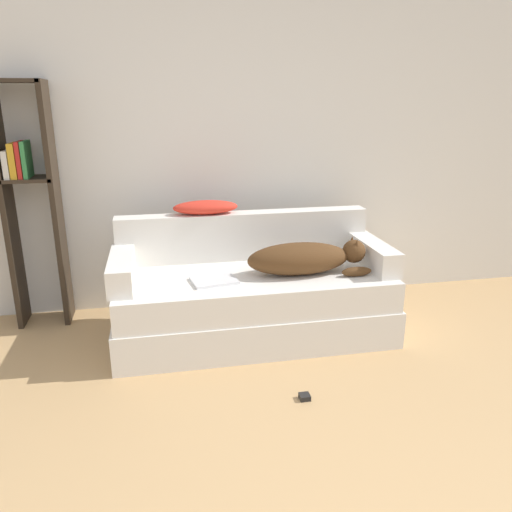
{
  "coord_description": "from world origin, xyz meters",
  "views": [
    {
      "loc": [
        -0.66,
        -1.09,
        1.59
      ],
      "look_at": [
        -0.05,
        1.94,
        0.61
      ],
      "focal_mm": 35.0,
      "sensor_mm": 36.0,
      "label": 1
    }
  ],
  "objects": [
    {
      "name": "wall_back",
      "position": [
        0.0,
        2.75,
        1.35
      ],
      "size": [
        8.06,
        0.06,
        2.7
      ],
      "color": "silver",
      "rests_on": "ground_plane"
    },
    {
      "name": "dog",
      "position": [
        0.29,
        1.96,
        0.57
      ],
      "size": [
        0.82,
        0.29,
        0.23
      ],
      "color": "#513319",
      "rests_on": "couch"
    },
    {
      "name": "couch_arm_left",
      "position": [
        -0.9,
        2.03,
        0.54
      ],
      "size": [
        0.15,
        0.64,
        0.17
      ],
      "color": "silver",
      "rests_on": "couch"
    },
    {
      "name": "bookshelf",
      "position": [
        -1.52,
        2.57,
        0.95
      ],
      "size": [
        0.36,
        0.26,
        1.71
      ],
      "color": "#2D2319",
      "rests_on": "ground_plane"
    },
    {
      "name": "power_adapter",
      "position": [
        0.08,
        1.2,
        0.01
      ],
      "size": [
        0.06,
        0.06,
        0.03
      ],
      "color": "black",
      "rests_on": "ground_plane"
    },
    {
      "name": "couch_arm_right",
      "position": [
        0.81,
        2.03,
        0.54
      ],
      "size": [
        0.15,
        0.64,
        0.17
      ],
      "color": "silver",
      "rests_on": "couch"
    },
    {
      "name": "couch_backrest",
      "position": [
        -0.05,
        2.38,
        0.63
      ],
      "size": [
        1.83,
        0.15,
        0.34
      ],
      "color": "silver",
      "rests_on": "couch"
    },
    {
      "name": "throw_pillow",
      "position": [
        -0.32,
        2.39,
        0.85
      ],
      "size": [
        0.46,
        0.19,
        0.1
      ],
      "color": "red",
      "rests_on": "couch_backrest"
    },
    {
      "name": "couch",
      "position": [
        -0.05,
        2.04,
        0.22
      ],
      "size": [
        1.87,
        0.83,
        0.46
      ],
      "color": "silver",
      "rests_on": "ground_plane"
    },
    {
      "name": "laptop",
      "position": [
        -0.33,
        1.92,
        0.47
      ],
      "size": [
        0.31,
        0.26,
        0.02
      ],
      "rotation": [
        0.0,
        0.0,
        0.17
      ],
      "color": "silver",
      "rests_on": "couch"
    }
  ]
}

